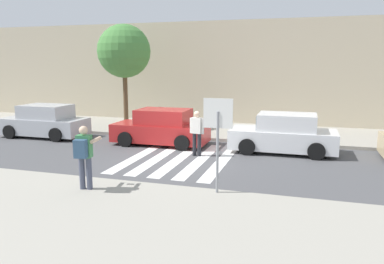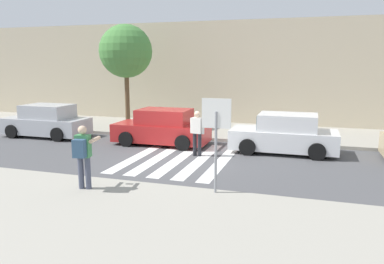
{
  "view_description": "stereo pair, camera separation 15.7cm",
  "coord_description": "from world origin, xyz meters",
  "px_view_note": "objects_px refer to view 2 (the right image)",
  "views": [
    {
      "loc": [
        4.35,
        -12.61,
        3.46
      ],
      "look_at": [
        0.6,
        -0.2,
        1.1
      ],
      "focal_mm": 35.0,
      "sensor_mm": 36.0,
      "label": 1
    },
    {
      "loc": [
        4.5,
        -12.56,
        3.46
      ],
      "look_at": [
        0.6,
        -0.2,
        1.1
      ],
      "focal_mm": 35.0,
      "sensor_mm": 36.0,
      "label": 2
    }
  ],
  "objects_px": {
    "stop_sign": "(216,125)",
    "photographer_with_backpack": "(83,152)",
    "parked_car_silver": "(47,122)",
    "parked_car_red": "(162,128)",
    "parked_car_white": "(284,135)",
    "pedestrian_crossing": "(197,131)",
    "street_tree_west": "(126,52)"
  },
  "relations": [
    {
      "from": "photographer_with_backpack",
      "to": "pedestrian_crossing",
      "type": "xyz_separation_m",
      "value": [
        1.68,
        4.98,
        -0.19
      ]
    },
    {
      "from": "photographer_with_backpack",
      "to": "parked_car_white",
      "type": "xyz_separation_m",
      "value": [
        4.8,
        6.51,
        -0.44
      ]
    },
    {
      "from": "pedestrian_crossing",
      "to": "parked_car_silver",
      "type": "relative_size",
      "value": 0.42
    },
    {
      "from": "street_tree_west",
      "to": "parked_car_white",
      "type": "bearing_deg",
      "value": -18.67
    },
    {
      "from": "parked_car_red",
      "to": "stop_sign",
      "type": "bearing_deg",
      "value": -56.36
    },
    {
      "from": "parked_car_red",
      "to": "parked_car_white",
      "type": "height_order",
      "value": "same"
    },
    {
      "from": "stop_sign",
      "to": "street_tree_west",
      "type": "distance_m",
      "value": 11.15
    },
    {
      "from": "parked_car_silver",
      "to": "parked_car_red",
      "type": "height_order",
      "value": "same"
    },
    {
      "from": "parked_car_red",
      "to": "parked_car_silver",
      "type": "bearing_deg",
      "value": -180.0
    },
    {
      "from": "parked_car_red",
      "to": "street_tree_west",
      "type": "bearing_deg",
      "value": 137.88
    },
    {
      "from": "photographer_with_backpack",
      "to": "street_tree_west",
      "type": "bearing_deg",
      "value": 110.36
    },
    {
      "from": "stop_sign",
      "to": "photographer_with_backpack",
      "type": "xyz_separation_m",
      "value": [
        -3.44,
        -0.8,
        -0.77
      ]
    },
    {
      "from": "stop_sign",
      "to": "parked_car_silver",
      "type": "relative_size",
      "value": 0.6
    },
    {
      "from": "stop_sign",
      "to": "parked_car_white",
      "type": "xyz_separation_m",
      "value": [
        1.37,
        5.72,
        -1.21
      ]
    },
    {
      "from": "parked_car_white",
      "to": "parked_car_silver",
      "type": "bearing_deg",
      "value": 180.0
    },
    {
      "from": "street_tree_west",
      "to": "pedestrian_crossing",
      "type": "bearing_deg",
      "value": -40.14
    },
    {
      "from": "parked_car_red",
      "to": "street_tree_west",
      "type": "relative_size",
      "value": 0.77
    },
    {
      "from": "photographer_with_backpack",
      "to": "parked_car_red",
      "type": "relative_size",
      "value": 0.42
    },
    {
      "from": "stop_sign",
      "to": "photographer_with_backpack",
      "type": "relative_size",
      "value": 1.43
    },
    {
      "from": "pedestrian_crossing",
      "to": "street_tree_west",
      "type": "relative_size",
      "value": 0.32
    },
    {
      "from": "pedestrian_crossing",
      "to": "photographer_with_backpack",
      "type": "bearing_deg",
      "value": -108.6
    },
    {
      "from": "photographer_with_backpack",
      "to": "parked_car_red",
      "type": "height_order",
      "value": "photographer_with_backpack"
    },
    {
      "from": "photographer_with_backpack",
      "to": "parked_car_red",
      "type": "xyz_separation_m",
      "value": [
        -0.37,
        6.51,
        -0.44
      ]
    },
    {
      "from": "street_tree_west",
      "to": "stop_sign",
      "type": "bearing_deg",
      "value": -51.0
    },
    {
      "from": "stop_sign",
      "to": "parked_car_red",
      "type": "bearing_deg",
      "value": 123.64
    },
    {
      "from": "photographer_with_backpack",
      "to": "parked_car_white",
      "type": "bearing_deg",
      "value": 53.61
    },
    {
      "from": "pedestrian_crossing",
      "to": "parked_car_red",
      "type": "distance_m",
      "value": 2.57
    },
    {
      "from": "stop_sign",
      "to": "pedestrian_crossing",
      "type": "bearing_deg",
      "value": 112.82
    },
    {
      "from": "parked_car_silver",
      "to": "parked_car_white",
      "type": "distance_m",
      "value": 11.16
    },
    {
      "from": "photographer_with_backpack",
      "to": "parked_car_silver",
      "type": "distance_m",
      "value": 9.12
    },
    {
      "from": "stop_sign",
      "to": "street_tree_west",
      "type": "xyz_separation_m",
      "value": [
        -6.89,
        8.5,
        2.15
      ]
    },
    {
      "from": "pedestrian_crossing",
      "to": "parked_car_red",
      "type": "relative_size",
      "value": 0.42
    }
  ]
}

